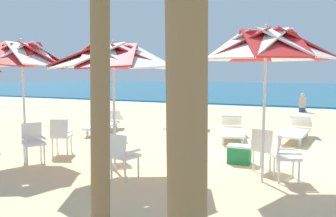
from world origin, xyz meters
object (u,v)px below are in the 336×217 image
at_px(beach_umbrella_0, 266,47).
at_px(plastic_chair_5, 61,134).
at_px(plastic_chair_3, 112,140).
at_px(sun_lounger_0, 296,131).
at_px(cooler_box, 239,154).
at_px(plastic_chair_4, 33,140).
at_px(plastic_chair_2, 122,153).
at_px(sun_lounger_3, 104,123).
at_px(sun_lounger_1, 232,130).
at_px(beachgoer_seated, 302,106).
at_px(plastic_chair_0, 264,147).
at_px(beach_umbrella_2, 22,56).
at_px(beach_umbrella_1, 113,58).
at_px(plastic_chair_1, 283,154).
at_px(sun_lounger_2, 186,124).

height_order(beach_umbrella_0, plastic_chair_5, beach_umbrella_0).
relative_size(plastic_chair_3, sun_lounger_0, 0.39).
xyz_separation_m(beach_umbrella_0, plastic_chair_5, (-4.77, 0.32, -1.94)).
bearing_deg(cooler_box, plastic_chair_4, -158.25).
bearing_deg(plastic_chair_2, sun_lounger_3, 126.09).
distance_m(plastic_chair_2, plastic_chair_5, 2.65).
bearing_deg(sun_lounger_1, plastic_chair_5, -134.43).
bearing_deg(beachgoer_seated, cooler_box, -94.73).
bearing_deg(plastic_chair_0, plastic_chair_2, -146.22).
relative_size(plastic_chair_0, beach_umbrella_2, 0.32).
bearing_deg(sun_lounger_0, plastic_chair_2, -117.94).
height_order(beach_umbrella_1, beach_umbrella_2, beach_umbrella_2).
xyz_separation_m(sun_lounger_0, sun_lounger_3, (-5.88, -0.91, 0.00)).
bearing_deg(plastic_chair_1, plastic_chair_0, 129.45).
distance_m(cooler_box, beachgoer_seated, 10.89).
distance_m(plastic_chair_1, sun_lounger_2, 5.31).
bearing_deg(plastic_chair_4, plastic_chair_1, 8.26).
relative_size(plastic_chair_5, cooler_box, 1.73).
bearing_deg(plastic_chair_1, plastic_chair_4, -171.74).
xyz_separation_m(beach_umbrella_0, sun_lounger_3, (-5.54, 3.42, -2.15)).
relative_size(plastic_chair_3, sun_lounger_3, 0.39).
bearing_deg(beachgoer_seated, plastic_chair_5, -113.29).
bearing_deg(plastic_chair_4, plastic_chair_3, 24.23).
height_order(plastic_chair_0, plastic_chair_5, same).
distance_m(plastic_chair_3, sun_lounger_3, 3.97).
xyz_separation_m(plastic_chair_3, sun_lounger_1, (1.87, 3.59, -0.22)).
bearing_deg(plastic_chair_5, plastic_chair_4, -93.85).
height_order(plastic_chair_2, sun_lounger_2, plastic_chair_2).
height_order(plastic_chair_2, plastic_chair_3, same).
bearing_deg(plastic_chair_4, sun_lounger_1, 51.35).
bearing_deg(sun_lounger_1, plastic_chair_1, -64.15).
xyz_separation_m(beach_umbrella_1, plastic_chair_2, (0.46, -0.50, -1.77)).
distance_m(plastic_chair_0, plastic_chair_1, 0.62).
xyz_separation_m(plastic_chair_3, plastic_chair_4, (-1.57, -0.71, 0.00)).
relative_size(plastic_chair_4, sun_lounger_3, 0.39).
bearing_deg(plastic_chair_0, beach_umbrella_2, -169.98).
bearing_deg(sun_lounger_2, beach_umbrella_2, -117.03).
relative_size(plastic_chair_4, plastic_chair_5, 1.00).
bearing_deg(sun_lounger_3, sun_lounger_0, 8.75).
relative_size(plastic_chair_1, sun_lounger_3, 0.39).
bearing_deg(plastic_chair_5, beach_umbrella_1, -19.78).
height_order(plastic_chair_3, beachgoer_seated, beachgoer_seated).
bearing_deg(sun_lounger_0, plastic_chair_1, -90.23).
bearing_deg(plastic_chair_2, sun_lounger_1, 77.63).
xyz_separation_m(plastic_chair_2, plastic_chair_3, (-0.85, 1.04, 0.00)).
xyz_separation_m(beach_umbrella_1, beach_umbrella_2, (-2.47, 0.13, 0.07)).
relative_size(plastic_chair_3, sun_lounger_2, 0.40).
distance_m(beach_umbrella_0, plastic_chair_5, 5.16).
relative_size(plastic_chair_5, sun_lounger_2, 0.40).
xyz_separation_m(plastic_chair_1, plastic_chair_5, (-5.10, 0.10, 0.00)).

